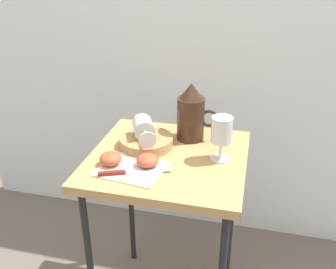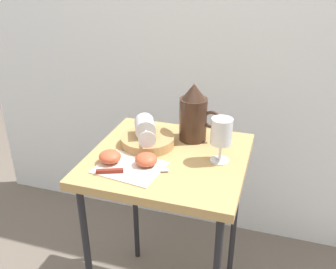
% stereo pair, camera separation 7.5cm
% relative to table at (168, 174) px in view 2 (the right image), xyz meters
% --- Properties ---
extents(curtain_drape, '(2.40, 0.03, 1.94)m').
position_rel_table_xyz_m(curtain_drape, '(0.00, 0.59, 0.33)').
color(curtain_drape, white).
rests_on(curtain_drape, ground_plane).
extents(table, '(0.53, 0.51, 0.72)m').
position_rel_table_xyz_m(table, '(0.00, 0.00, 0.00)').
color(table, tan).
rests_on(table, ground_plane).
extents(linen_napkin, '(0.23, 0.19, 0.00)m').
position_rel_table_xyz_m(linen_napkin, '(-0.09, -0.12, 0.08)').
color(linen_napkin, silver).
rests_on(linen_napkin, table).
extents(basket_tray, '(0.19, 0.19, 0.03)m').
position_rel_table_xyz_m(basket_tray, '(-0.09, 0.05, 0.09)').
color(basket_tray, '#AD8451').
rests_on(basket_tray, table).
extents(pitcher, '(0.15, 0.10, 0.21)m').
position_rel_table_xyz_m(pitcher, '(0.05, 0.15, 0.16)').
color(pitcher, '#382319').
rests_on(pitcher, table).
extents(wine_glass_upright, '(0.07, 0.07, 0.15)m').
position_rel_table_xyz_m(wine_glass_upright, '(0.17, 0.02, 0.17)').
color(wine_glass_upright, silver).
rests_on(wine_glass_upright, table).
extents(wine_glass_tipped_near, '(0.12, 0.16, 0.07)m').
position_rel_table_xyz_m(wine_glass_tipped_near, '(-0.10, 0.05, 0.14)').
color(wine_glass_tipped_near, silver).
rests_on(wine_glass_tipped_near, basket_tray).
extents(apple_half_left, '(0.07, 0.07, 0.04)m').
position_rel_table_xyz_m(apple_half_left, '(-0.17, -0.11, 0.10)').
color(apple_half_left, '#C15133').
rests_on(apple_half_left, linen_napkin).
extents(apple_half_right, '(0.07, 0.07, 0.04)m').
position_rel_table_xyz_m(apple_half_right, '(-0.05, -0.09, 0.10)').
color(apple_half_right, '#C15133').
rests_on(apple_half_right, linen_napkin).
extents(knife, '(0.22, 0.10, 0.01)m').
position_rel_table_xyz_m(knife, '(-0.10, -0.15, 0.08)').
color(knife, silver).
rests_on(knife, linen_napkin).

